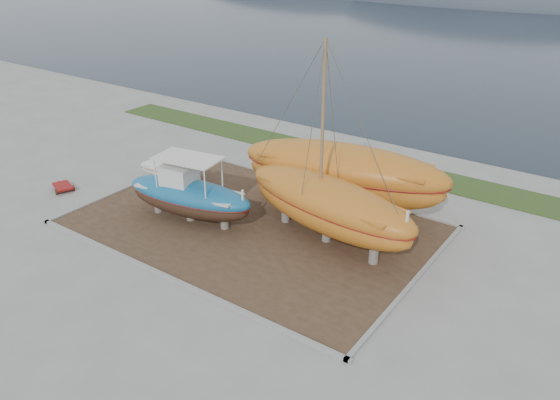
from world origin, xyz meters
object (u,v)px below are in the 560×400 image
Objects in this scene: blue_caique at (189,189)px; white_dinghy at (172,171)px; orange_sailboat at (330,148)px; orange_bare_hull at (342,180)px; red_trailer at (63,188)px.

blue_caique reaches higher than white_dinghy.
white_dinghy is at bearing -173.92° from orange_sailboat.
blue_caique is 8.09m from orange_sailboat.
blue_caique is 1.76× the size of white_dinghy.
blue_caique is at bearing -147.63° from orange_bare_hull.
white_dinghy is 12.44m from orange_sailboat.
red_trailer is (-15.15, -7.11, -1.79)m from orange_bare_hull.
orange_bare_hull is at bearing 33.01° from blue_caique.
white_dinghy is 0.42× the size of orange_sailboat.
orange_bare_hull reaches higher than white_dinghy.
white_dinghy reaches higher than red_trailer.
white_dinghy is 0.37× the size of orange_bare_hull.
orange_sailboat reaches higher than blue_caique.
orange_bare_hull is (6.09, 5.52, 0.10)m from blue_caique.
white_dinghy is (-4.55, 3.16, -1.15)m from blue_caique.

